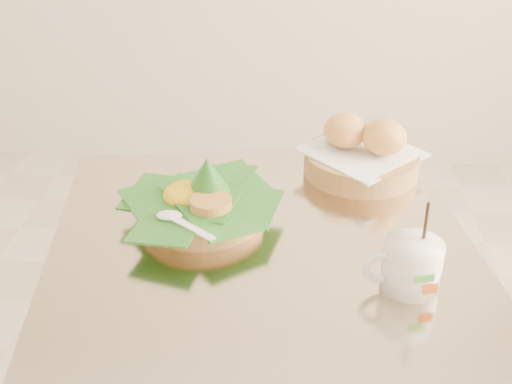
# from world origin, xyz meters

# --- Properties ---
(cafe_table) EXTENTS (0.80, 0.80, 0.75)m
(cafe_table) POSITION_xyz_m (0.11, -0.05, 0.53)
(cafe_table) COLOR gray
(cafe_table) RESTS_ON floor
(rice_basket) EXTENTS (0.27, 0.27, 0.14)m
(rice_basket) POSITION_xyz_m (0.00, 0.01, 0.79)
(rice_basket) COLOR #B37F4C
(rice_basket) RESTS_ON cafe_table
(bread_basket) EXTENTS (0.27, 0.27, 0.12)m
(bread_basket) POSITION_xyz_m (0.30, 0.21, 0.79)
(bread_basket) COLOR #B37F4C
(bread_basket) RESTS_ON cafe_table
(coffee_mug) EXTENTS (0.12, 0.09, 0.15)m
(coffee_mug) POSITION_xyz_m (0.34, -0.17, 0.79)
(coffee_mug) COLOR white
(coffee_mug) RESTS_ON cafe_table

